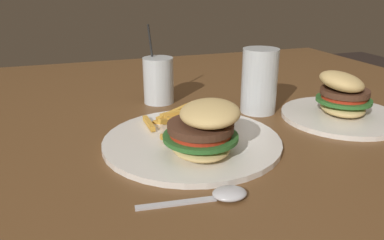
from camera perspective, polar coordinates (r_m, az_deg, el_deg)
dining_table at (r=0.79m, az=10.02°, el=-7.39°), size 1.56×1.32×0.76m
meal_plate_near at (r=0.64m, az=0.76°, el=-2.24°), size 0.32×0.32×0.10m
beer_glass at (r=0.83m, az=10.20°, el=5.56°), size 0.08×0.08×0.14m
juice_glass at (r=0.89m, az=-5.12°, el=5.70°), size 0.07×0.07×0.18m
spoon at (r=0.51m, az=4.80°, el=-11.25°), size 0.04×0.15×0.01m
meal_plate_far at (r=0.84m, az=21.91°, el=2.38°), size 0.25×0.25×0.11m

